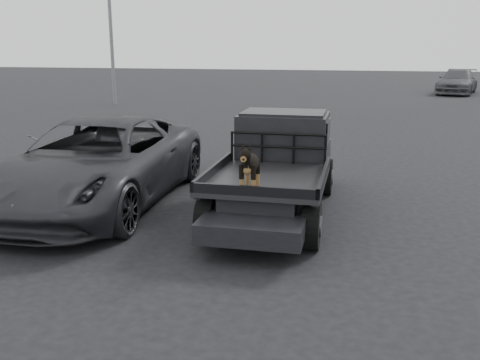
% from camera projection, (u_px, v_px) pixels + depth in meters
% --- Properties ---
extents(ground, '(120.00, 120.00, 0.00)m').
position_uv_depth(ground, '(300.00, 248.00, 8.34)').
color(ground, black).
rests_on(ground, ground).
extents(flatbed_ute, '(2.00, 5.40, 0.92)m').
position_uv_depth(flatbed_ute, '(275.00, 189.00, 9.96)').
color(flatbed_ute, black).
rests_on(flatbed_ute, ground).
extents(ute_cab, '(1.72, 1.30, 0.88)m').
position_uv_depth(ute_cab, '(284.00, 133.00, 10.64)').
color(ute_cab, black).
rests_on(ute_cab, flatbed_ute).
extents(headache_rack, '(1.80, 0.08, 0.55)m').
position_uv_depth(headache_rack, '(278.00, 148.00, 9.97)').
color(headache_rack, black).
rests_on(headache_rack, flatbed_ute).
extents(dog, '(0.32, 0.60, 0.74)m').
position_uv_depth(dog, '(250.00, 167.00, 8.02)').
color(dog, black).
rests_on(dog, flatbed_ute).
extents(parked_suv, '(2.94, 6.11, 1.68)m').
position_uv_depth(parked_suv, '(98.00, 162.00, 10.45)').
color(parked_suv, '#2B2C30').
rests_on(parked_suv, ground).
extents(distant_car_b, '(3.46, 5.63, 1.52)m').
position_uv_depth(distant_car_b, '(457.00, 82.00, 34.27)').
color(distant_car_b, '#46464C').
rests_on(distant_car_b, ground).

